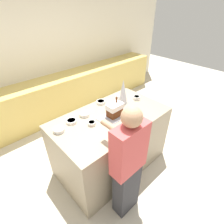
{
  "coord_description": "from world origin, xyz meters",
  "views": [
    {
      "loc": [
        -1.35,
        -1.47,
        2.34
      ],
      "look_at": [
        0.02,
        0.0,
        1.01
      ],
      "focal_mm": 28.0,
      "sensor_mm": 36.0,
      "label": 1
    }
  ],
  "objects_px": {
    "decorative_tree": "(123,92)",
    "candy_bowl_behind_tray": "(92,123)",
    "baking_tray": "(115,116)",
    "candy_bowl_near_tray_left": "(118,97)",
    "person": "(128,165)",
    "candy_bowl_far_right": "(59,130)",
    "candy_bowl_beside_tree": "(84,114)",
    "candy_bowl_far_left": "(137,98)",
    "candy_bowl_center_rear": "(101,102)",
    "candy_bowl_near_tray_right": "(71,121)",
    "gingerbread_house": "(115,109)"
  },
  "relations": [
    {
      "from": "candy_bowl_near_tray_left",
      "to": "candy_bowl_behind_tray",
      "type": "relative_size",
      "value": 0.91
    },
    {
      "from": "baking_tray",
      "to": "candy_bowl_behind_tray",
      "type": "relative_size",
      "value": 4.74
    },
    {
      "from": "candy_bowl_center_rear",
      "to": "candy_bowl_beside_tree",
      "type": "height_order",
      "value": "candy_bowl_beside_tree"
    },
    {
      "from": "baking_tray",
      "to": "candy_bowl_far_right",
      "type": "relative_size",
      "value": 3.55
    },
    {
      "from": "candy_bowl_center_rear",
      "to": "candy_bowl_near_tray_left",
      "type": "distance_m",
      "value": 0.32
    },
    {
      "from": "candy_bowl_center_rear",
      "to": "candy_bowl_far_right",
      "type": "bearing_deg",
      "value": -168.1
    },
    {
      "from": "candy_bowl_center_rear",
      "to": "candy_bowl_far_left",
      "type": "relative_size",
      "value": 1.28
    },
    {
      "from": "candy_bowl_near_tray_left",
      "to": "baking_tray",
      "type": "bearing_deg",
      "value": -140.08
    },
    {
      "from": "candy_bowl_behind_tray",
      "to": "person",
      "type": "relative_size",
      "value": 0.07
    },
    {
      "from": "candy_bowl_center_rear",
      "to": "baking_tray",
      "type": "bearing_deg",
      "value": -102.13
    },
    {
      "from": "gingerbread_house",
      "to": "candy_bowl_beside_tree",
      "type": "xyz_separation_m",
      "value": [
        -0.3,
        0.3,
        -0.08
      ]
    },
    {
      "from": "candy_bowl_near_tray_right",
      "to": "candy_bowl_far_right",
      "type": "xyz_separation_m",
      "value": [
        -0.21,
        -0.05,
        0.01
      ]
    },
    {
      "from": "gingerbread_house",
      "to": "candy_bowl_far_right",
      "type": "height_order",
      "value": "gingerbread_house"
    },
    {
      "from": "gingerbread_house",
      "to": "candy_bowl_center_rear",
      "type": "bearing_deg",
      "value": 77.92
    },
    {
      "from": "decorative_tree",
      "to": "person",
      "type": "xyz_separation_m",
      "value": [
        -0.74,
        -0.8,
        -0.35
      ]
    },
    {
      "from": "candy_bowl_center_rear",
      "to": "candy_bowl_far_right",
      "type": "height_order",
      "value": "candy_bowl_far_right"
    },
    {
      "from": "gingerbread_house",
      "to": "person",
      "type": "distance_m",
      "value": 0.79
    },
    {
      "from": "candy_bowl_beside_tree",
      "to": "candy_bowl_near_tray_right",
      "type": "bearing_deg",
      "value": -176.18
    },
    {
      "from": "gingerbread_house",
      "to": "decorative_tree",
      "type": "bearing_deg",
      "value": 26.73
    },
    {
      "from": "baking_tray",
      "to": "candy_bowl_near_tray_left",
      "type": "distance_m",
      "value": 0.52
    },
    {
      "from": "candy_bowl_far_left",
      "to": "gingerbread_house",
      "type": "bearing_deg",
      "value": -170.14
    },
    {
      "from": "candy_bowl_beside_tree",
      "to": "candy_bowl_near_tray_left",
      "type": "height_order",
      "value": "same"
    },
    {
      "from": "baking_tray",
      "to": "candy_bowl_beside_tree",
      "type": "bearing_deg",
      "value": 135.54
    },
    {
      "from": "candy_bowl_behind_tray",
      "to": "person",
      "type": "height_order",
      "value": "person"
    },
    {
      "from": "gingerbread_house",
      "to": "candy_bowl_far_left",
      "type": "bearing_deg",
      "value": 9.86
    },
    {
      "from": "candy_bowl_beside_tree",
      "to": "candy_bowl_near_tray_right",
      "type": "relative_size",
      "value": 1.01
    },
    {
      "from": "baking_tray",
      "to": "candy_bowl_behind_tray",
      "type": "xyz_separation_m",
      "value": [
        -0.35,
        0.06,
        0.02
      ]
    },
    {
      "from": "decorative_tree",
      "to": "candy_bowl_far_right",
      "type": "height_order",
      "value": "decorative_tree"
    },
    {
      "from": "gingerbread_house",
      "to": "baking_tray",
      "type": "bearing_deg",
      "value": -156.65
    },
    {
      "from": "baking_tray",
      "to": "candy_bowl_near_tray_left",
      "type": "bearing_deg",
      "value": 39.92
    },
    {
      "from": "baking_tray",
      "to": "candy_bowl_far_left",
      "type": "xyz_separation_m",
      "value": [
        0.59,
        0.1,
        0.03
      ]
    },
    {
      "from": "candy_bowl_near_tray_right",
      "to": "person",
      "type": "height_order",
      "value": "person"
    },
    {
      "from": "baking_tray",
      "to": "candy_bowl_near_tray_left",
      "type": "xyz_separation_m",
      "value": [
        0.4,
        0.33,
        0.02
      ]
    },
    {
      "from": "baking_tray",
      "to": "person",
      "type": "relative_size",
      "value": 0.31
    },
    {
      "from": "candy_bowl_center_rear",
      "to": "candy_bowl_near_tray_right",
      "type": "bearing_deg",
      "value": -168.89
    },
    {
      "from": "candy_bowl_beside_tree",
      "to": "person",
      "type": "bearing_deg",
      "value": -96.16
    },
    {
      "from": "candy_bowl_near_tray_right",
      "to": "baking_tray",
      "type": "bearing_deg",
      "value": -28.39
    },
    {
      "from": "candy_bowl_beside_tree",
      "to": "person",
      "type": "height_order",
      "value": "person"
    },
    {
      "from": "candy_bowl_near_tray_right",
      "to": "candy_bowl_near_tray_left",
      "type": "distance_m",
      "value": 0.92
    },
    {
      "from": "candy_bowl_beside_tree",
      "to": "decorative_tree",
      "type": "bearing_deg",
      "value": -11.02
    },
    {
      "from": "baking_tray",
      "to": "candy_bowl_beside_tree",
      "type": "relative_size",
      "value": 3.51
    },
    {
      "from": "candy_bowl_near_tray_left",
      "to": "candy_bowl_far_left",
      "type": "bearing_deg",
      "value": -50.62
    },
    {
      "from": "gingerbread_house",
      "to": "candy_bowl_beside_tree",
      "type": "height_order",
      "value": "gingerbread_house"
    },
    {
      "from": "candy_bowl_center_rear",
      "to": "candy_bowl_far_right",
      "type": "xyz_separation_m",
      "value": [
        -0.82,
        -0.17,
        0.0
      ]
    },
    {
      "from": "decorative_tree",
      "to": "candy_bowl_far_right",
      "type": "relative_size",
      "value": 2.9
    },
    {
      "from": "decorative_tree",
      "to": "candy_bowl_behind_tray",
      "type": "distance_m",
      "value": 0.72
    },
    {
      "from": "baking_tray",
      "to": "gingerbread_house",
      "type": "distance_m",
      "value": 0.1
    },
    {
      "from": "person",
      "to": "gingerbread_house",
      "type": "bearing_deg",
      "value": 57.33
    },
    {
      "from": "candy_bowl_near_tray_right",
      "to": "candy_bowl_far_left",
      "type": "xyz_separation_m",
      "value": [
        1.11,
        -0.18,
        0.01
      ]
    },
    {
      "from": "candy_bowl_beside_tree",
      "to": "candy_bowl_center_rear",
      "type": "bearing_deg",
      "value": 15.09
    }
  ]
}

